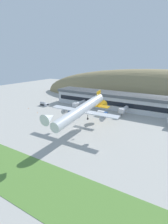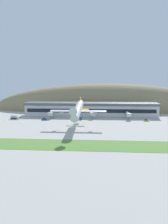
% 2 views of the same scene
% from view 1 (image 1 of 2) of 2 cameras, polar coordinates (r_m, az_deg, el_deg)
% --- Properties ---
extents(ground_plane, '(365.02, 365.02, 0.00)m').
position_cam_1_polar(ground_plane, '(97.53, -2.54, -5.13)').
color(ground_plane, '#ADAAA3').
extents(grass_strip_foreground, '(328.51, 19.07, 0.08)m').
position_cam_1_polar(grass_strip_foreground, '(69.83, -23.68, -16.26)').
color(grass_strip_foreground, '#568438').
rests_on(grass_strip_foreground, ground_plane).
extents(hill_backdrop, '(249.60, 55.58, 56.59)m').
position_cam_1_polar(hill_backdrop, '(169.94, 22.81, 3.17)').
color(hill_backdrop, '#8E7F56').
rests_on(hill_backdrop, ground_plane).
extents(terminal_building, '(119.82, 17.27, 11.77)m').
position_cam_1_polar(terminal_building, '(134.07, 14.17, 3.52)').
color(terminal_building, silver).
rests_on(terminal_building, ground_plane).
extents(jetway_0, '(3.38, 14.84, 5.43)m').
position_cam_1_polar(jetway_0, '(133.77, -1.66, 2.82)').
color(jetway_0, silver).
rests_on(jetway_0, ground_plane).
extents(jetway_1, '(3.38, 12.09, 5.43)m').
position_cam_1_polar(jetway_1, '(120.47, 12.77, 0.80)').
color(jetway_1, silver).
rests_on(jetway_1, ground_plane).
extents(cargo_airplane, '(37.79, 52.52, 12.52)m').
position_cam_1_polar(cargo_airplane, '(86.97, -0.60, 0.65)').
color(cargo_airplane, silver).
extents(service_car_1, '(4.24, 1.76, 1.68)m').
position_cam_1_polar(service_car_1, '(127.95, -5.66, 0.55)').
color(service_car_1, '#264C99').
rests_on(service_car_1, ground_plane).
extents(fuel_truck, '(8.25, 2.67, 3.09)m').
position_cam_1_polar(fuel_truck, '(145.87, -12.90, 2.56)').
color(fuel_truck, silver).
rests_on(fuel_truck, ground_plane).
extents(box_truck, '(7.11, 2.80, 3.15)m').
position_cam_1_polar(box_truck, '(117.77, 6.04, -0.49)').
color(box_truck, '#264C99').
rests_on(box_truck, ground_plane).
extents(traffic_cone_0, '(0.52, 0.52, 0.58)m').
position_cam_1_polar(traffic_cone_0, '(127.61, -15.02, -0.20)').
color(traffic_cone_0, orange).
rests_on(traffic_cone_0, ground_plane).
extents(traffic_cone_1, '(0.52, 0.52, 0.58)m').
position_cam_1_polar(traffic_cone_1, '(141.26, -17.67, 1.22)').
color(traffic_cone_1, orange).
rests_on(traffic_cone_1, ground_plane).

